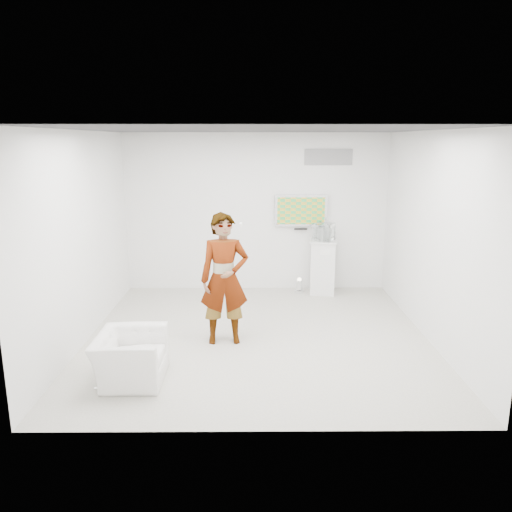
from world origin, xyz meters
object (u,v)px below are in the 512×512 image
(pedestal, at_px, (323,267))
(floor_uplight, at_px, (299,286))
(tv, at_px, (301,211))
(armchair, at_px, (130,357))
(person, at_px, (224,279))

(pedestal, xyz_separation_m, floor_uplight, (-0.44, -0.00, -0.37))
(tv, bearing_deg, armchair, -122.25)
(tv, relative_size, floor_uplight, 3.51)
(tv, height_order, pedestal, tv)
(person, bearing_deg, floor_uplight, 55.22)
(person, relative_size, armchair, 2.09)
(armchair, distance_m, pedestal, 4.53)
(tv, relative_size, person, 0.53)
(tv, xyz_separation_m, pedestal, (0.41, -0.29, -1.04))
(person, distance_m, armchair, 1.73)
(person, bearing_deg, pedestal, 47.61)
(armchair, bearing_deg, person, -42.75)
(tv, height_order, person, person)
(tv, relative_size, pedestal, 0.97)
(floor_uplight, bearing_deg, tv, 84.07)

